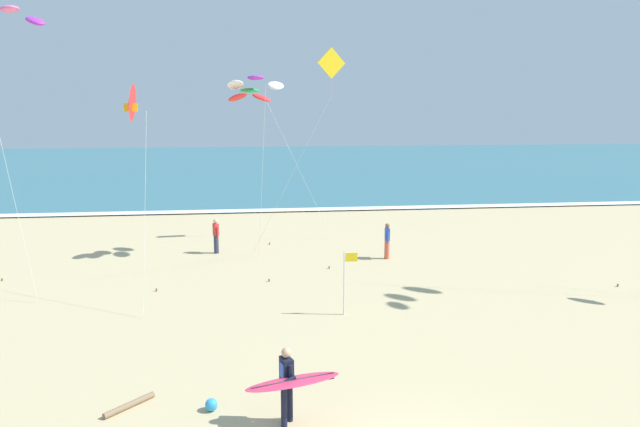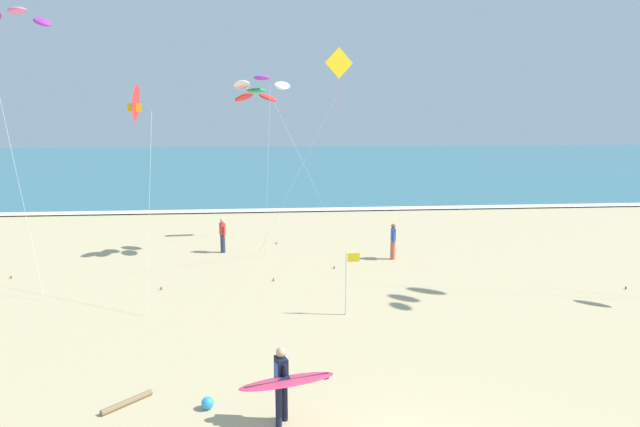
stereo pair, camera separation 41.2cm
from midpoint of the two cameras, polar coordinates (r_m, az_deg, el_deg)
ocean_water at (r=65.88m, az=-2.83°, el=4.95°), size 160.00×60.00×0.08m
shoreline_foam at (r=36.47m, az=-1.02°, el=0.41°), size 160.00×1.14×0.01m
surfer_lead at (r=12.12m, az=-2.63°, el=-16.49°), size 2.10×1.18×1.71m
kite_arc_emerald_near at (r=25.07m, az=-5.95°, el=11.75°), size 4.23×3.84×7.38m
kite_delta_scarlet_mid at (r=17.95m, az=-17.59°, el=10.50°), size 0.40×3.26×7.26m
kite_diamond_golden_far at (r=28.18m, az=2.22°, el=14.47°), size 3.89×1.33×9.42m
kite_arc_rose_high at (r=21.05m, az=-27.67°, el=17.09°), size 3.38×3.79×9.66m
kite_arc_violet_low at (r=24.58m, az=-5.38°, el=12.96°), size 2.47×4.33×7.90m
bystander_red_top at (r=26.22m, az=-9.35°, el=-2.17°), size 0.30×0.46×1.59m
bystander_blue_top at (r=24.96m, az=7.85°, el=-2.78°), size 0.22×0.50×1.59m
lifeguard_flag at (r=18.10m, az=3.49°, el=-6.40°), size 0.45×0.05×2.10m
beach_ball at (r=13.35m, az=-10.36°, el=-18.30°), size 0.28×0.28×0.28m
driftwood_log at (r=13.96m, az=-18.04°, el=-17.64°), size 0.98×0.96×0.13m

